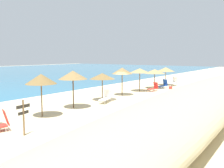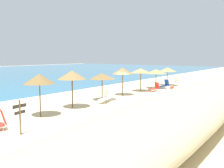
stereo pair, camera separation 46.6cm
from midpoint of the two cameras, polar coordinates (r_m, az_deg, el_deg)
The scene contains 16 objects.
ground_plane at distance 24.22m, azimuth 2.88°, elevation -3.36°, with size 160.00×160.00×0.00m, color beige.
dune_ridge at distance 19.24m, azimuth 20.29°, elevation -3.21°, with size 44.99×5.05×2.06m, color #C9B586.
beach_umbrella_1 at distance 17.45m, azimuth -15.49°, elevation 1.14°, with size 2.10×2.10×2.93m.
beach_umbrella_2 at distance 19.81m, azimuth -8.43°, elevation 2.05°, with size 2.28×2.28×2.98m.
beach_umbrella_3 at distance 22.96m, azimuth -1.70°, elevation 1.80°, with size 2.34×2.34×2.55m.
beach_umbrella_4 at distance 25.96m, azimuth 2.95°, elevation 3.01°, with size 2.17×2.17×2.91m.
beach_umbrella_5 at distance 29.10m, azimuth 7.02°, elevation 3.04°, with size 2.39×2.39×2.69m.
beach_umbrella_6 at distance 32.11m, azimuth 10.44°, elevation 2.84°, with size 2.66×2.66×2.44m.
beach_umbrella_7 at distance 35.84m, azimuth 12.90°, elevation 3.26°, with size 2.51×2.51×2.53m.
lounge_chair_0 at distance 29.67m, azimuth 10.12°, elevation -0.86°, with size 1.45×0.96×1.03m.
lounge_chair_2 at distance 32.61m, azimuth 12.36°, elevation -0.19°, with size 1.54×0.84×1.12m.
lounge_chair_3 at distance 22.13m, azimuth -0.96°, elevation -3.11°, with size 1.70×1.01×1.10m.
lounge_chair_4 at distance 35.72m, azimuth 14.74°, elevation 0.40°, with size 1.70×0.86×1.20m.
wooden_signpost at distance 13.85m, azimuth -19.34°, elevation -6.48°, with size 0.84×0.17×1.88m.
beach_ball at distance 28.31m, azimuth 13.61°, elevation -1.81°, with size 0.29×0.29×0.29m, color red.
cooler_box at distance 32.02m, azimuth 13.91°, elevation -0.84°, with size 0.44×0.44×0.33m, color red.
Camera 2 is at (-19.82, -13.28, 4.13)m, focal length 40.10 mm.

